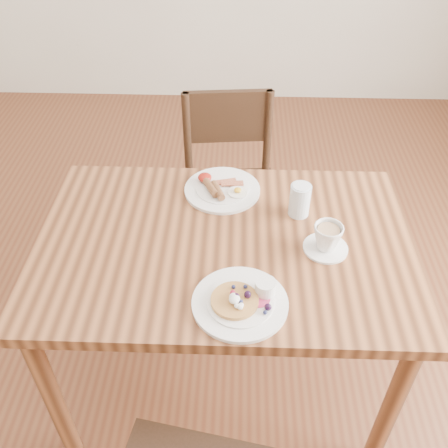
% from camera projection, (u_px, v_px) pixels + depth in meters
% --- Properties ---
extents(ground, '(5.00, 5.00, 0.00)m').
position_uv_depth(ground, '(224.00, 372.00, 2.08)').
color(ground, '#5E2F1B').
rests_on(ground, ground).
extents(dining_table, '(1.20, 0.80, 0.75)m').
position_uv_depth(dining_table, '(224.00, 262.00, 1.65)').
color(dining_table, brown).
rests_on(dining_table, ground).
extents(chair_far, '(0.46, 0.46, 0.88)m').
position_uv_depth(chair_far, '(229.00, 184.00, 2.25)').
color(chair_far, black).
rests_on(chair_far, ground).
extents(pancake_plate, '(0.27, 0.27, 0.06)m').
position_uv_depth(pancake_plate, '(242.00, 300.00, 1.38)').
color(pancake_plate, white).
rests_on(pancake_plate, dining_table).
extents(breakfast_plate, '(0.27, 0.27, 0.04)m').
position_uv_depth(breakfast_plate, '(221.00, 189.00, 1.78)').
color(breakfast_plate, white).
rests_on(breakfast_plate, dining_table).
extents(teacup_saucer, '(0.14, 0.14, 0.09)m').
position_uv_depth(teacup_saucer, '(327.00, 239.00, 1.53)').
color(teacup_saucer, white).
rests_on(teacup_saucer, dining_table).
extents(water_glass, '(0.07, 0.07, 0.11)m').
position_uv_depth(water_glass, '(300.00, 200.00, 1.65)').
color(water_glass, silver).
rests_on(water_glass, dining_table).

